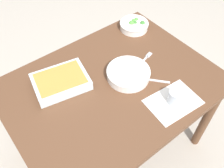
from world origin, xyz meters
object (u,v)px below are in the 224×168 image
object	(u,v)px
stew_bowl	(128,73)
broccoli_bowl	(134,25)
spoon_by_stew	(150,80)
fork_on_table	(145,59)
drink_cup	(174,98)
baking_dish	(61,81)

from	to	relation	value
stew_bowl	broccoli_bowl	distance (m)	0.47
stew_bowl	broccoli_bowl	world-z (taller)	broccoli_bowl
spoon_by_stew	fork_on_table	world-z (taller)	spoon_by_stew
broccoli_bowl	drink_cup	bearing A→B (deg)	67.24
broccoli_bowl	drink_cup	world-z (taller)	drink_cup
baking_dish	drink_cup	world-z (taller)	drink_cup
fork_on_table	stew_bowl	bearing A→B (deg)	15.07
drink_cup	fork_on_table	bearing A→B (deg)	-106.88
drink_cup	stew_bowl	bearing A→B (deg)	-75.59
stew_bowl	drink_cup	xyz separation A→B (m)	(-0.07, 0.29, 0.01)
stew_bowl	baking_dish	xyz separation A→B (m)	(0.34, -0.19, 0.00)
fork_on_table	spoon_by_stew	bearing A→B (deg)	58.30
baking_dish	spoon_by_stew	distance (m)	0.51
broccoli_bowl	spoon_by_stew	xyz separation A→B (m)	(0.25, 0.43, -0.03)
stew_bowl	fork_on_table	world-z (taller)	stew_bowl
stew_bowl	fork_on_table	size ratio (longest dim) A/B	1.45
baking_dish	broccoli_bowl	bearing A→B (deg)	-168.21
baking_dish	fork_on_table	world-z (taller)	baking_dish
baking_dish	stew_bowl	bearing A→B (deg)	151.17
fork_on_table	baking_dish	bearing A→B (deg)	-15.10
broccoli_bowl	spoon_by_stew	world-z (taller)	broccoli_bowl
broccoli_bowl	fork_on_table	xyz separation A→B (m)	(0.16, 0.28, -0.03)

